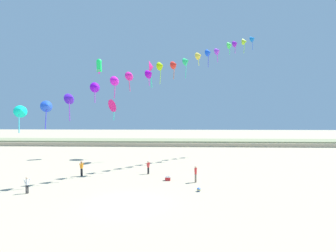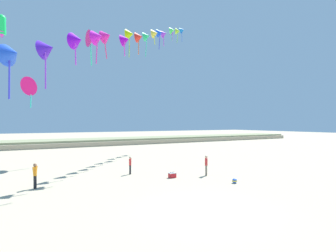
{
  "view_description": "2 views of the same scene",
  "coord_description": "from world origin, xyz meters",
  "px_view_note": "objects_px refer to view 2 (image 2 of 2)",
  "views": [
    {
      "loc": [
        3.98,
        -19.94,
        6.75
      ],
      "look_at": [
        2.81,
        8.03,
        5.8
      ],
      "focal_mm": 28.0,
      "sensor_mm": 36.0,
      "label": 1
    },
    {
      "loc": [
        -8.22,
        -10.6,
        4.46
      ],
      "look_at": [
        3.19,
        9.05,
        4.21
      ],
      "focal_mm": 28.0,
      "sensor_mm": 36.0,
      "label": 2
    }
  ],
  "objects_px": {
    "person_mid_center": "(35,174)",
    "large_kite_mid_trail": "(91,39)",
    "person_near_left": "(206,164)",
    "person_near_right": "(130,164)",
    "beach_ball": "(235,181)",
    "large_kite_high_solo": "(31,86)",
    "beach_cooler": "(172,175)",
    "large_kite_low_lead": "(2,25)"
  },
  "relations": [
    {
      "from": "beach_cooler",
      "to": "large_kite_mid_trail",
      "type": "bearing_deg",
      "value": 103.14
    },
    {
      "from": "person_near_left",
      "to": "large_kite_low_lead",
      "type": "distance_m",
      "value": 27.24
    },
    {
      "from": "person_mid_center",
      "to": "large_kite_high_solo",
      "type": "bearing_deg",
      "value": 88.43
    },
    {
      "from": "large_kite_high_solo",
      "to": "beach_cooler",
      "type": "height_order",
      "value": "large_kite_high_solo"
    },
    {
      "from": "person_near_left",
      "to": "beach_cooler",
      "type": "relative_size",
      "value": 3.0
    },
    {
      "from": "large_kite_low_lead",
      "to": "person_near_right",
      "type": "bearing_deg",
      "value": -53.65
    },
    {
      "from": "large_kite_low_lead",
      "to": "beach_cooler",
      "type": "bearing_deg",
      "value": -53.23
    },
    {
      "from": "person_near_left",
      "to": "large_kite_high_solo",
      "type": "height_order",
      "value": "large_kite_high_solo"
    },
    {
      "from": "person_near_right",
      "to": "beach_cooler",
      "type": "distance_m",
      "value": 3.97
    },
    {
      "from": "person_mid_center",
      "to": "beach_ball",
      "type": "bearing_deg",
      "value": -23.6
    },
    {
      "from": "person_near_left",
      "to": "person_near_right",
      "type": "distance_m",
      "value": 6.57
    },
    {
      "from": "person_near_left",
      "to": "large_kite_high_solo",
      "type": "relative_size",
      "value": 0.47
    },
    {
      "from": "large_kite_low_lead",
      "to": "large_kite_mid_trail",
      "type": "height_order",
      "value": "large_kite_low_lead"
    },
    {
      "from": "person_near_left",
      "to": "person_mid_center",
      "type": "height_order",
      "value": "person_mid_center"
    },
    {
      "from": "person_near_right",
      "to": "person_mid_center",
      "type": "bearing_deg",
      "value": -169.23
    },
    {
      "from": "person_near_left",
      "to": "large_kite_high_solo",
      "type": "xyz_separation_m",
      "value": [
        -12.47,
        15.98,
        7.71
      ]
    },
    {
      "from": "person_near_left",
      "to": "large_kite_high_solo",
      "type": "bearing_deg",
      "value": 127.96
    },
    {
      "from": "large_kite_low_lead",
      "to": "beach_cooler",
      "type": "distance_m",
      "value": 25.67
    },
    {
      "from": "person_mid_center",
      "to": "large_kite_low_lead",
      "type": "relative_size",
      "value": 0.66
    },
    {
      "from": "large_kite_high_solo",
      "to": "large_kite_mid_trail",
      "type": "bearing_deg",
      "value": -13.93
    },
    {
      "from": "large_kite_mid_trail",
      "to": "large_kite_high_solo",
      "type": "xyz_separation_m",
      "value": [
        -6.37,
        1.58,
        -5.89
      ]
    },
    {
      "from": "person_mid_center",
      "to": "large_kite_mid_trail",
      "type": "distance_m",
      "value": 19.36
    },
    {
      "from": "person_mid_center",
      "to": "large_kite_mid_trail",
      "type": "relative_size",
      "value": 0.41
    },
    {
      "from": "large_kite_mid_trail",
      "to": "person_near_left",
      "type": "bearing_deg",
      "value": -67.04
    },
    {
      "from": "person_near_right",
      "to": "person_mid_center",
      "type": "relative_size",
      "value": 0.91
    },
    {
      "from": "large_kite_low_lead",
      "to": "beach_ball",
      "type": "distance_m",
      "value": 29.86
    },
    {
      "from": "large_kite_mid_trail",
      "to": "beach_cooler",
      "type": "bearing_deg",
      "value": -76.86
    },
    {
      "from": "large_kite_mid_trail",
      "to": "person_near_right",
      "type": "bearing_deg",
      "value": -85.97
    },
    {
      "from": "beach_cooler",
      "to": "beach_ball",
      "type": "relative_size",
      "value": 1.59
    },
    {
      "from": "large_kite_high_solo",
      "to": "person_mid_center",
      "type": "bearing_deg",
      "value": -91.57
    },
    {
      "from": "beach_cooler",
      "to": "large_kite_low_lead",
      "type": "bearing_deg",
      "value": 126.77
    },
    {
      "from": "beach_cooler",
      "to": "person_near_left",
      "type": "bearing_deg",
      "value": -14.48
    },
    {
      "from": "large_kite_mid_trail",
      "to": "large_kite_high_solo",
      "type": "distance_m",
      "value": 8.81
    },
    {
      "from": "large_kite_high_solo",
      "to": "person_near_right",
      "type": "bearing_deg",
      "value": -59.69
    },
    {
      "from": "person_near_left",
      "to": "beach_ball",
      "type": "bearing_deg",
      "value": -88.62
    },
    {
      "from": "person_mid_center",
      "to": "beach_cooler",
      "type": "height_order",
      "value": "person_mid_center"
    },
    {
      "from": "person_near_right",
      "to": "large_kite_low_lead",
      "type": "bearing_deg",
      "value": 126.35
    },
    {
      "from": "large_kite_high_solo",
      "to": "beach_ball",
      "type": "bearing_deg",
      "value": -56.88
    },
    {
      "from": "beach_ball",
      "to": "beach_cooler",
      "type": "bearing_deg",
      "value": 126.74
    },
    {
      "from": "person_near_left",
      "to": "person_near_right",
      "type": "xyz_separation_m",
      "value": [
        -5.35,
        3.81,
        -0.09
      ]
    },
    {
      "from": "large_kite_low_lead",
      "to": "beach_ball",
      "type": "bearing_deg",
      "value": -53.23
    },
    {
      "from": "large_kite_mid_trail",
      "to": "beach_ball",
      "type": "relative_size",
      "value": 11.69
    }
  ]
}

